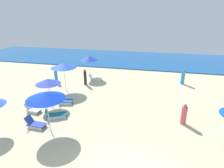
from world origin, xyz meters
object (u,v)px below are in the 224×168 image
at_px(umbrella_4, 89,58).
at_px(umbrella_1, 64,65).
at_px(umbrella_5, 48,81).
at_px(beachgoer_1, 183,77).
at_px(umbrella_0, 46,95).
at_px(beachgoer_3, 85,77).
at_px(lounge_chair_5_1, 33,109).
at_px(lounge_chair_0_1, 35,124).
at_px(lounge_chair_5_0, 64,101).
at_px(lounge_chair_4_0, 95,78).
at_px(beachgoer_2, 56,75).
at_px(lounge_chair_0_0, 55,115).
at_px(beachgoer_0, 184,115).

bearing_deg(umbrella_4, umbrella_1, -106.03).
height_order(umbrella_5, beachgoer_1, umbrella_5).
bearing_deg(umbrella_0, beachgoer_3, 93.82).
bearing_deg(umbrella_0, lounge_chair_5_1, 143.89).
distance_m(lounge_chair_0_1, lounge_chair_5_1, 2.23).
distance_m(umbrella_1, umbrella_4, 4.19).
height_order(lounge_chair_5_0, beachgoer_1, beachgoer_1).
bearing_deg(lounge_chair_4_0, umbrella_5, 163.71).
distance_m(umbrella_5, lounge_chair_5_0, 2.14).
height_order(lounge_chair_0_1, beachgoer_3, beachgoer_3).
relative_size(umbrella_4, lounge_chair_4_0, 1.77).
distance_m(umbrella_4, umbrella_5, 7.36).
distance_m(lounge_chair_5_0, beachgoer_2, 5.63).
height_order(lounge_chair_0_1, umbrella_5, umbrella_5).
relative_size(lounge_chair_0_1, beachgoer_1, 0.84).
xyz_separation_m(umbrella_5, lounge_chair_5_0, (1.02, 0.45, -1.83)).
bearing_deg(umbrella_1, lounge_chair_5_1, -96.64).
bearing_deg(beachgoer_2, lounge_chair_5_1, 46.56).
bearing_deg(lounge_chair_0_0, umbrella_4, -22.57).
distance_m(lounge_chair_5_1, beachgoer_0, 11.18).
height_order(umbrella_0, lounge_chair_5_1, umbrella_0).
distance_m(umbrella_0, umbrella_5, 3.68).
bearing_deg(umbrella_5, beachgoer_2, 113.11).
xyz_separation_m(umbrella_0, lounge_chair_0_0, (-0.40, 1.44, -2.22)).
relative_size(lounge_chair_4_0, beachgoer_3, 0.86).
xyz_separation_m(lounge_chair_0_1, umbrella_4, (0.32, 10.44, 2.11)).
xyz_separation_m(lounge_chair_4_0, beachgoer_0, (8.59, -7.17, 0.45)).
height_order(lounge_chair_0_0, lounge_chair_0_1, lounge_chair_0_1).
bearing_deg(umbrella_0, lounge_chair_4_0, 89.76).
distance_m(lounge_chair_4_0, beachgoer_0, 11.20).
distance_m(umbrella_5, lounge_chair_5_1, 2.43).
bearing_deg(lounge_chair_0_0, lounge_chair_4_0, -28.18).
distance_m(beachgoer_0, beachgoer_3, 10.79).
height_order(lounge_chair_0_0, lounge_chair_5_1, lounge_chair_5_1).
relative_size(umbrella_1, beachgoer_2, 1.61).
bearing_deg(beachgoer_3, lounge_chair_5_0, 112.16).
distance_m(lounge_chair_0_0, lounge_chair_5_0, 2.25).
xyz_separation_m(umbrella_0, umbrella_5, (-1.76, 3.22, -0.37)).
distance_m(lounge_chair_0_0, umbrella_5, 2.90).
distance_m(beachgoer_1, beachgoer_3, 10.40).
bearing_deg(umbrella_5, umbrella_4, 82.61).
bearing_deg(lounge_chair_5_0, beachgoer_0, -109.57).
bearing_deg(lounge_chair_0_1, umbrella_4, 1.72).
relative_size(umbrella_0, lounge_chair_0_0, 1.71).
bearing_deg(beachgoer_2, umbrella_4, 159.90).
xyz_separation_m(beachgoer_1, beachgoer_3, (-10.11, -2.40, 0.08)).
relative_size(umbrella_0, beachgoer_1, 1.67).
bearing_deg(lounge_chair_5_1, umbrella_0, -117.89).
bearing_deg(umbrella_4, lounge_chair_5_1, -101.08).
xyz_separation_m(lounge_chair_4_0, umbrella_5, (-1.80, -6.59, 1.86)).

